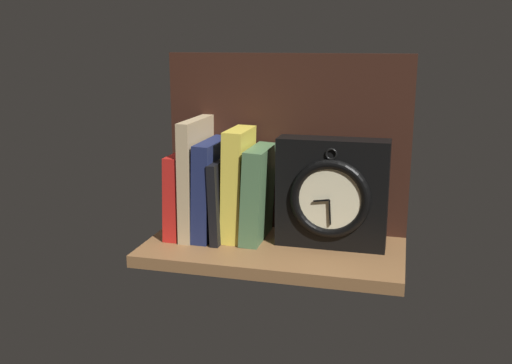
# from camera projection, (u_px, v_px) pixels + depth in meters

# --- Properties ---
(ground_plane) EXTENTS (0.54, 0.27, 0.03)m
(ground_plane) POSITION_uv_depth(u_px,v_px,m) (273.00, 251.00, 1.22)
(ground_plane) COLOR brown
(back_panel) EXTENTS (0.54, 0.01, 0.39)m
(back_panel) POSITION_uv_depth(u_px,v_px,m) (286.00, 143.00, 1.29)
(back_panel) COLOR black
(back_panel) RESTS_ON ground_plane
(book_red_requiem) EXTENTS (0.04, 0.16, 0.18)m
(book_red_requiem) POSITION_uv_depth(u_px,v_px,m) (183.00, 193.00, 1.28)
(book_red_requiem) COLOR red
(book_red_requiem) RESTS_ON ground_plane
(book_tan_shortstories) EXTENTS (0.03, 0.17, 0.26)m
(book_tan_shortstories) POSITION_uv_depth(u_px,v_px,m) (196.00, 177.00, 1.27)
(book_tan_shortstories) COLOR tan
(book_tan_shortstories) RESTS_ON ground_plane
(book_navy_bierce) EXTENTS (0.04, 0.16, 0.21)m
(book_navy_bierce) POSITION_uv_depth(u_px,v_px,m) (211.00, 188.00, 1.26)
(book_navy_bierce) COLOR #192147
(book_navy_bierce) RESTS_ON ground_plane
(book_black_skeptic) EXTENTS (0.02, 0.17, 0.17)m
(book_black_skeptic) POSITION_uv_depth(u_px,v_px,m) (224.00, 198.00, 1.26)
(book_black_skeptic) COLOR black
(book_black_skeptic) RESTS_ON ground_plane
(book_yellow_seinlanguage) EXTENTS (0.05, 0.13, 0.24)m
(book_yellow_seinlanguage) POSITION_uv_depth(u_px,v_px,m) (238.00, 184.00, 1.24)
(book_yellow_seinlanguage) COLOR gold
(book_yellow_seinlanguage) RESTS_ON ground_plane
(book_green_romantic) EXTENTS (0.05, 0.14, 0.20)m
(book_green_romantic) POSITION_uv_depth(u_px,v_px,m) (258.00, 194.00, 1.24)
(book_green_romantic) COLOR #476B44
(book_green_romantic) RESTS_ON ground_plane
(framed_clock) EXTENTS (0.23, 0.08, 0.23)m
(framed_clock) POSITION_uv_depth(u_px,v_px,m) (332.00, 194.00, 1.19)
(framed_clock) COLOR black
(framed_clock) RESTS_ON ground_plane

